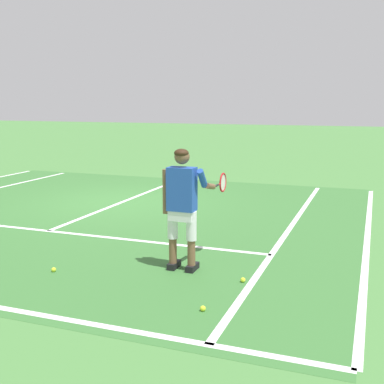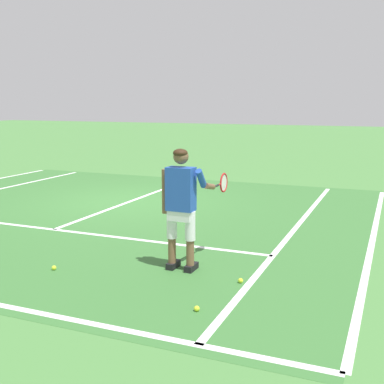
{
  "view_description": "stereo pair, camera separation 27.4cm",
  "coord_description": "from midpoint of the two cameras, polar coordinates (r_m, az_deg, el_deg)",
  "views": [
    {
      "loc": [
        5.51,
        -10.18,
        2.34
      ],
      "look_at": [
        3.07,
        -3.61,
        1.05
      ],
      "focal_mm": 46.21,
      "sensor_mm": 36.0,
      "label": 1
    },
    {
      "loc": [
        5.77,
        -10.08,
        2.34
      ],
      "look_at": [
        3.07,
        -3.61,
        1.05
      ],
      "focal_mm": 46.21,
      "sensor_mm": 36.0,
      "label": 2
    }
  ],
  "objects": [
    {
      "name": "tennis_ball_by_baseline",
      "position": [
        7.25,
        -14.59,
        -8.48
      ],
      "size": [
        0.07,
        0.07,
        0.07
      ],
      "primitive_type": "sphere",
      "color": "#CCE02D",
      "rests_on": "ground"
    },
    {
      "name": "line_singles_right",
      "position": [
        9.34,
        12.5,
        -4.32
      ],
      "size": [
        0.1,
        9.46,
        0.01
      ],
      "primitive_type": "cube",
      "color": "white",
      "rests_on": "ground"
    },
    {
      "name": "line_centre_service",
      "position": [
        12.1,
        -5.66,
        -0.77
      ],
      "size": [
        0.1,
        6.4,
        0.01
      ],
      "primitive_type": "cube",
      "color": "white",
      "rests_on": "ground"
    },
    {
      "name": "line_doubles_right",
      "position": [
        9.22,
        20.97,
        -4.97
      ],
      "size": [
        0.1,
        9.46,
        0.01
      ],
      "primitive_type": "cube",
      "color": "white",
      "rests_on": "ground"
    },
    {
      "name": "line_service",
      "position": [
        9.48,
        -14.86,
        -4.21
      ],
      "size": [
        8.23,
        0.1,
        0.01
      ],
      "primitive_type": "cube",
      "color": "white",
      "rests_on": "ground"
    },
    {
      "name": "tennis_ball_near_feet",
      "position": [
        5.73,
        1.96,
        -13.31
      ],
      "size": [
        0.07,
        0.07,
        0.07
      ],
      "primitive_type": "sphere",
      "color": "#CCE02D",
      "rests_on": "ground"
    },
    {
      "name": "tennis_player",
      "position": [
        6.8,
        0.01,
        -1.03
      ],
      "size": [
        0.63,
        1.11,
        1.71
      ],
      "color": "black",
      "rests_on": "ground"
    },
    {
      "name": "ground_plane",
      "position": [
        11.83,
        -6.38,
        -1.06
      ],
      "size": [
        80.0,
        80.0,
        0.0
      ],
      "primitive_type": "plane",
      "color": "#477F3D"
    },
    {
      "name": "court_inner_surface",
      "position": [
        10.81,
        -9.5,
        -2.23
      ],
      "size": [
        10.98,
        9.86,
        0.0
      ],
      "primitive_type": "cube",
      "color": "#387033",
      "rests_on": "ground"
    },
    {
      "name": "tennis_ball_mid_court",
      "position": [
        6.6,
        6.83,
        -10.13
      ],
      "size": [
        0.07,
        0.07,
        0.07
      ],
      "primitive_type": "sphere",
      "color": "#CCE02D",
      "rests_on": "ground"
    }
  ]
}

